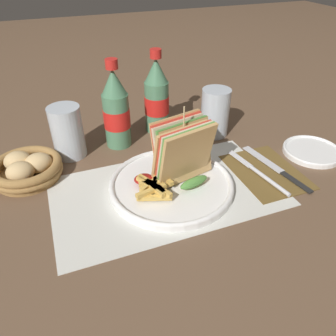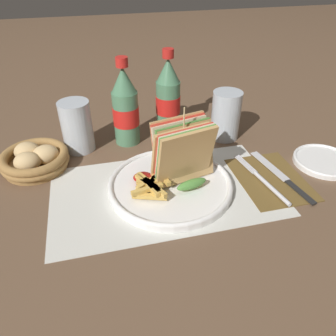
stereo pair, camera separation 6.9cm
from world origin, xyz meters
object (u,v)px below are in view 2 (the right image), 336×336
(glass_near, at_px, (225,118))
(side_saucer, at_px, (324,161))
(glass_far, at_px, (77,130))
(bread_basket, at_px, (35,159))
(plate_main, at_px, (170,185))
(club_sandwich, at_px, (183,153))
(knife, at_px, (282,176))
(coke_bottle_near, at_px, (125,108))
(fork, at_px, (266,183))
(coke_bottle_far, at_px, (168,97))

(glass_near, height_order, side_saucer, glass_near)
(glass_far, xyz_separation_m, bread_basket, (-0.10, -0.06, -0.03))
(plate_main, xyz_separation_m, glass_near, (0.20, 0.18, 0.04))
(club_sandwich, bearing_deg, bread_basket, 156.18)
(plate_main, relative_size, glass_far, 2.09)
(knife, bearing_deg, plate_main, 165.57)
(coke_bottle_near, xyz_separation_m, glass_near, (0.25, -0.04, -0.04))
(plate_main, bearing_deg, coke_bottle_near, 104.96)
(bread_basket, bearing_deg, knife, -18.18)
(fork, xyz_separation_m, glass_far, (-0.38, 0.25, 0.05))
(glass_far, bearing_deg, knife, -28.80)
(knife, bearing_deg, bread_basket, 152.98)
(glass_near, relative_size, bread_basket, 0.82)
(glass_near, bearing_deg, club_sandwich, -133.84)
(fork, relative_size, glass_near, 1.53)
(plate_main, height_order, coke_bottle_far, coke_bottle_far)
(coke_bottle_far, height_order, side_saucer, coke_bottle_far)
(fork, height_order, bread_basket, bread_basket)
(coke_bottle_near, distance_m, bread_basket, 0.25)
(bread_basket, bearing_deg, glass_far, 31.28)
(knife, xyz_separation_m, coke_bottle_near, (-0.31, 0.25, 0.09))
(plate_main, bearing_deg, side_saucer, 0.84)
(coke_bottle_near, height_order, coke_bottle_far, same)
(bread_basket, xyz_separation_m, side_saucer, (0.66, -0.15, -0.02))
(knife, relative_size, coke_bottle_far, 0.95)
(coke_bottle_far, bearing_deg, coke_bottle_near, -160.98)
(fork, relative_size, glass_far, 1.53)
(coke_bottle_far, bearing_deg, fork, -64.88)
(club_sandwich, xyz_separation_m, fork, (0.17, -0.05, -0.07))
(knife, relative_size, glass_near, 1.64)
(plate_main, xyz_separation_m, coke_bottle_near, (-0.06, 0.22, 0.08))
(club_sandwich, xyz_separation_m, glass_near, (0.16, 0.17, -0.02))
(plate_main, distance_m, bread_basket, 0.32)
(fork, xyz_separation_m, side_saucer, (0.18, 0.05, -0.00))
(coke_bottle_far, xyz_separation_m, glass_near, (0.13, -0.08, -0.04))
(coke_bottle_far, xyz_separation_m, glass_far, (-0.24, -0.05, -0.04))
(club_sandwich, bearing_deg, glass_near, 46.16)
(coke_bottle_far, relative_size, side_saucer, 1.56)
(coke_bottle_near, height_order, bread_basket, coke_bottle_near)
(club_sandwich, height_order, glass_far, club_sandwich)
(knife, height_order, side_saucer, side_saucer)
(fork, relative_size, side_saucer, 1.38)
(plate_main, distance_m, glass_near, 0.27)
(glass_near, distance_m, glass_far, 0.38)
(fork, distance_m, side_saucer, 0.18)
(knife, xyz_separation_m, glass_far, (-0.43, 0.24, 0.05))
(coke_bottle_near, relative_size, glass_far, 1.73)
(coke_bottle_far, height_order, bread_basket, coke_bottle_far)
(club_sandwich, height_order, knife, club_sandwich)
(plate_main, xyz_separation_m, club_sandwich, (0.03, 0.01, 0.07))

